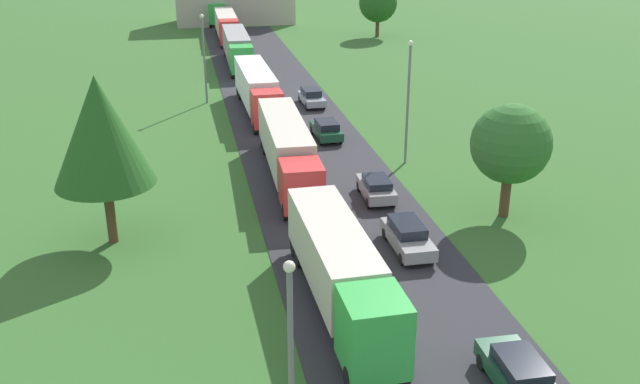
# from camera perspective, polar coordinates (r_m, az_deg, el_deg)

# --- Properties ---
(road) EXTENTS (10.00, 140.00, 0.06)m
(road) POSITION_cam_1_polar(r_m,az_deg,el_deg) (42.34, 1.81, -1.80)
(road) COLOR #2B2B30
(road) RESTS_ON ground
(lane_marking_centre) EXTENTS (0.16, 121.09, 0.01)m
(lane_marking_centre) POSITION_cam_1_polar(r_m,az_deg,el_deg) (40.23, 2.58, -3.10)
(lane_marking_centre) COLOR white
(lane_marking_centre) RESTS_ON road
(truck_lead) EXTENTS (2.74, 12.89, 3.54)m
(truck_lead) POSITION_cam_1_polar(r_m,az_deg,el_deg) (31.85, 1.68, -6.20)
(truck_lead) COLOR green
(truck_lead) RESTS_ON road
(truck_second) EXTENTS (2.85, 14.99, 3.63)m
(truck_second) POSITION_cam_1_polar(r_m,az_deg,el_deg) (47.41, -2.65, 3.61)
(truck_second) COLOR red
(truck_second) RESTS_ON road
(truck_third) EXTENTS (2.69, 14.18, 3.70)m
(truck_third) POSITION_cam_1_polar(r_m,az_deg,el_deg) (63.17, -5.11, 8.36)
(truck_third) COLOR red
(truck_third) RESTS_ON road
(truck_fourth) EXTENTS (2.71, 14.46, 3.57)m
(truck_fourth) POSITION_cam_1_polar(r_m,az_deg,el_deg) (82.62, -6.71, 11.56)
(truck_fourth) COLOR green
(truck_fourth) RESTS_ON road
(truck_fifth) EXTENTS (2.69, 14.35, 3.49)m
(truck_fifth) POSITION_cam_1_polar(r_m,az_deg,el_deg) (99.05, -7.57, 13.27)
(truck_fifth) COLOR red
(truck_fifth) RESTS_ON road
(truck_sixth) EXTENTS (2.78, 12.99, 3.80)m
(truck_sixth) POSITION_cam_1_polar(r_m,az_deg,el_deg) (115.15, -8.45, 14.53)
(truck_sixth) COLOR green
(truck_sixth) RESTS_ON road
(car_lead) EXTENTS (1.92, 4.17, 1.50)m
(car_lead) POSITION_cam_1_polar(r_m,az_deg,el_deg) (28.58, 15.71, -13.83)
(car_lead) COLOR #19472D
(car_lead) RESTS_ON road
(car_second) EXTENTS (1.81, 4.51, 1.56)m
(car_second) POSITION_cam_1_polar(r_m,az_deg,el_deg) (37.98, 7.10, -3.53)
(car_second) COLOR gray
(car_second) RESTS_ON road
(car_third) EXTENTS (1.90, 4.10, 1.44)m
(car_third) POSITION_cam_1_polar(r_m,az_deg,el_deg) (44.28, 4.56, 0.37)
(car_third) COLOR gray
(car_third) RESTS_ON road
(car_fourth) EXTENTS (1.94, 4.22, 1.49)m
(car_fourth) POSITION_cam_1_polar(r_m,az_deg,el_deg) (55.65, 0.52, 5.08)
(car_fourth) COLOR #19472D
(car_fourth) RESTS_ON road
(car_fifth) EXTENTS (1.95, 4.38, 1.51)m
(car_fifth) POSITION_cam_1_polar(r_m,az_deg,el_deg) (65.31, -0.69, 7.69)
(car_fifth) COLOR #8C939E
(car_fifth) RESTS_ON road
(lamppost_lead) EXTENTS (0.36, 0.36, 7.82)m
(lamppost_lead) POSITION_cam_1_polar(r_m,az_deg,el_deg) (22.11, -2.36, -13.49)
(lamppost_lead) COLOR slate
(lamppost_lead) RESTS_ON ground
(lamppost_second) EXTENTS (0.36, 0.36, 8.74)m
(lamppost_second) POSITION_cam_1_polar(r_m,az_deg,el_deg) (49.74, 7.13, 7.62)
(lamppost_second) COLOR slate
(lamppost_second) RESTS_ON ground
(lamppost_third) EXTENTS (0.36, 0.36, 8.15)m
(lamppost_third) POSITION_cam_1_polar(r_m,az_deg,el_deg) (66.33, -9.34, 10.91)
(lamppost_third) COLOR slate
(lamppost_third) RESTS_ON ground
(tree_oak) EXTENTS (5.32, 5.32, 9.30)m
(tree_oak) POSITION_cam_1_polar(r_m,az_deg,el_deg) (38.41, -17.32, 4.69)
(tree_oak) COLOR #513823
(tree_oak) RESTS_ON ground
(tree_birch) EXTENTS (5.26, 5.26, 7.26)m
(tree_birch) POSITION_cam_1_polar(r_m,az_deg,el_deg) (100.69, 4.71, 14.97)
(tree_birch) COLOR #513823
(tree_birch) RESTS_ON ground
(tree_maple) EXTENTS (4.66, 4.66, 6.84)m
(tree_maple) POSITION_cam_1_polar(r_m,az_deg,el_deg) (42.06, 15.15, 3.75)
(tree_maple) COLOR #513823
(tree_maple) RESTS_ON ground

